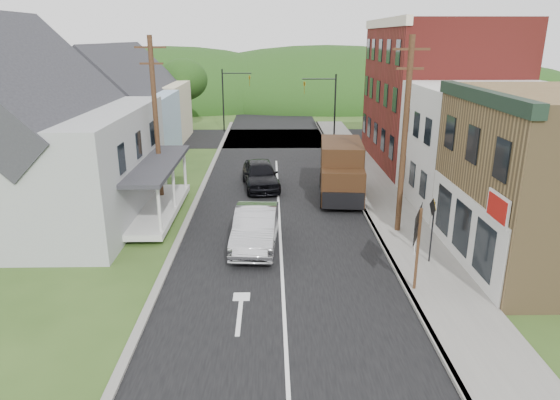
{
  "coord_description": "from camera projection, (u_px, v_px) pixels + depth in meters",
  "views": [
    {
      "loc": [
        -0.43,
        -18.54,
        8.89
      ],
      "look_at": [
        -0.03,
        1.89,
        2.2
      ],
      "focal_mm": 32.0,
      "sensor_mm": 36.0,
      "label": 1
    }
  ],
  "objects": [
    {
      "name": "house_gray",
      "position": [
        36.0,
        136.0,
        24.55
      ],
      "size": [
        10.2,
        12.24,
        8.35
      ],
      "color": "#A6A9AB",
      "rests_on": "ground"
    },
    {
      "name": "traffic_signal_left",
      "position": [
        230.0,
        93.0,
        48.12
      ],
      "size": [
        2.87,
        0.2,
        6.0
      ],
      "color": "black",
      "rests_on": "ground"
    },
    {
      "name": "delivery_van",
      "position": [
        341.0,
        171.0,
        28.52
      ],
      "size": [
        2.8,
        5.89,
        3.19
      ],
      "rotation": [
        0.0,
        0.0,
        -0.09
      ],
      "color": "black",
      "rests_on": "ground"
    },
    {
      "name": "traffic_signal_right",
      "position": [
        327.0,
        102.0,
        41.63
      ],
      "size": [
        2.87,
        0.2,
        6.0
      ],
      "color": "black",
      "rests_on": "ground"
    },
    {
      "name": "curb_right",
      "position": [
        359.0,
        202.0,
        28.05
      ],
      "size": [
        0.2,
        55.0,
        0.15
      ],
      "primitive_type": "cube",
      "color": "slate",
      "rests_on": "ground"
    },
    {
      "name": "forested_ridge",
      "position": [
        273.0,
        101.0,
        72.65
      ],
      "size": [
        90.0,
        30.0,
        16.0
      ],
      "primitive_type": "ellipsoid",
      "color": "#1D3911",
      "rests_on": "ground"
    },
    {
      "name": "tree_left_c",
      "position": [
        22.0,
        79.0,
        37.2
      ],
      "size": [
        5.8,
        5.8,
        8.41
      ],
      "color": "#382616",
      "rests_on": "ground"
    },
    {
      "name": "utility_pole_left",
      "position": [
        156.0,
        121.0,
        26.42
      ],
      "size": [
        1.6,
        0.26,
        9.0
      ],
      "color": "#472D19",
      "rests_on": "ground"
    },
    {
      "name": "ground",
      "position": [
        282.0,
        265.0,
        20.39
      ],
      "size": [
        120.0,
        120.0,
        0.0
      ],
      "primitive_type": "plane",
      "color": "#2D4719",
      "rests_on": "ground"
    },
    {
      "name": "storefront_red",
      "position": [
        436.0,
        95.0,
        35.2
      ],
      "size": [
        8.0,
        12.0,
        10.0
      ],
      "primitive_type": "cube",
      "color": "maroon",
      "rests_on": "ground"
    },
    {
      "name": "road",
      "position": [
        278.0,
        193.0,
        29.89
      ],
      "size": [
        9.0,
        90.0,
        0.02
      ],
      "primitive_type": "cube",
      "color": "black",
      "rests_on": "ground"
    },
    {
      "name": "house_blue",
      "position": [
        121.0,
        114.0,
        35.19
      ],
      "size": [
        7.14,
        8.16,
        7.28
      ],
      "color": "#99B6D1",
      "rests_on": "ground"
    },
    {
      "name": "house_cream",
      "position": [
        144.0,
        99.0,
        43.73
      ],
      "size": [
        7.14,
        8.16,
        7.28
      ],
      "color": "beige",
      "rests_on": "ground"
    },
    {
      "name": "tree_left_d",
      "position": [
        183.0,
        80.0,
        49.11
      ],
      "size": [
        4.8,
        4.8,
        6.94
      ],
      "color": "#382616",
      "rests_on": "ground"
    },
    {
      "name": "curb_left",
      "position": [
        195.0,
        203.0,
        27.89
      ],
      "size": [
        0.3,
        55.0,
        0.12
      ],
      "primitive_type": "cube",
      "color": "slate",
      "rests_on": "ground"
    },
    {
      "name": "sidewalk_right",
      "position": [
        383.0,
        201.0,
        28.08
      ],
      "size": [
        2.8,
        55.0,
        0.15
      ],
      "primitive_type": "cube",
      "color": "slate",
      "rests_on": "ground"
    },
    {
      "name": "route_sign_cluster",
      "position": [
        418.0,
        237.0,
        17.63
      ],
      "size": [
        0.76,
        1.64,
        3.09
      ],
      "rotation": [
        0.0,
        0.0,
        -0.41
      ],
      "color": "#472D19",
      "rests_on": "sidewalk_right"
    },
    {
      "name": "cross_road",
      "position": [
        275.0,
        138.0,
        46.05
      ],
      "size": [
        60.0,
        9.0,
        0.02
      ],
      "primitive_type": "cube",
      "color": "black",
      "rests_on": "ground"
    },
    {
      "name": "storefront_white",
      "position": [
        489.0,
        148.0,
        26.71
      ],
      "size": [
        8.0,
        7.0,
        6.5
      ],
      "primitive_type": "cube",
      "color": "silver",
      "rests_on": "ground"
    },
    {
      "name": "silver_sedan",
      "position": [
        256.0,
        228.0,
        22.06
      ],
      "size": [
        2.12,
        5.3,
        1.71
      ],
      "primitive_type": "imported",
      "rotation": [
        0.0,
        0.0,
        -0.06
      ],
      "color": "#B5B4B9",
      "rests_on": "ground"
    },
    {
      "name": "utility_pole_right",
      "position": [
        405.0,
        136.0,
        22.37
      ],
      "size": [
        1.6,
        0.26,
        9.0
      ],
      "color": "#472D19",
      "rests_on": "ground"
    },
    {
      "name": "dark_sedan",
      "position": [
        260.0,
        175.0,
        30.62
      ],
      "size": [
        2.64,
        5.22,
        1.7
      ],
      "primitive_type": "imported",
      "rotation": [
        0.0,
        0.0,
        0.13
      ],
      "color": "black",
      "rests_on": "ground"
    },
    {
      "name": "warning_sign",
      "position": [
        432.0,
        221.0,
        19.88
      ],
      "size": [
        0.12,
        0.75,
        2.72
      ],
      "rotation": [
        0.0,
        0.0,
        0.02
      ],
      "color": "black",
      "rests_on": "sidewalk_right"
    }
  ]
}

